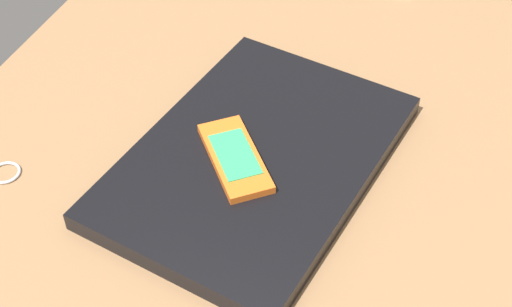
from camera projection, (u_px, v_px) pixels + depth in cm
name	position (u px, v px, depth cm)	size (l,w,h in cm)	color
desk_surface	(288.00, 154.00, 86.16)	(120.00, 80.00, 3.00)	olive
laptop_closed	(256.00, 159.00, 81.84)	(35.78, 24.68, 2.26)	black
cell_phone_on_laptop	(235.00, 158.00, 79.71)	(12.36, 11.56, 1.07)	orange
key_ring	(5.00, 173.00, 81.65)	(3.42, 3.42, 0.36)	silver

